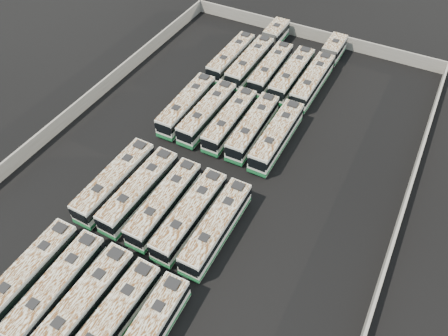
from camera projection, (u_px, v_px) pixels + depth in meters
ground at (210, 175)px, 54.34m from camera, size 140.00×140.00×0.00m
perimeter_wall at (210, 169)px, 53.54m from camera, size 45.20×73.20×2.20m
bus_front_far_left at (29, 274)px, 42.97m from camera, size 2.57×11.94×3.36m
bus_front_left at (57, 288)px, 41.89m from camera, size 2.77×12.12×3.40m
bus_front_center at (83, 305)px, 40.63m from camera, size 2.91×12.55×3.52m
bus_front_right at (112, 321)px, 39.62m from camera, size 2.86×12.23×3.43m
bus_midfront_far_left at (115, 181)px, 51.21m from camera, size 2.83×12.51×3.52m
bus_midfront_left at (140, 191)px, 50.24m from camera, size 2.92×12.38×3.47m
bus_midfront_center at (165, 203)px, 49.07m from camera, size 2.58×12.09×3.41m
bus_midfront_right at (190, 215)px, 47.86m from camera, size 2.77×12.26×3.45m
bus_midfront_far_right at (217, 227)px, 46.78m from camera, size 2.62×12.18×3.43m
bus_midback_far_left at (187, 105)px, 61.03m from camera, size 2.75×12.30×3.46m
bus_midback_left at (207, 113)px, 59.91m from camera, size 2.76×12.26×3.45m
bus_midback_center at (230, 120)px, 58.90m from camera, size 2.61×11.93×3.36m
bus_midback_right at (253, 127)px, 57.90m from camera, size 2.81×12.14×3.41m
bus_midback_far_right at (277, 136)px, 56.60m from camera, size 2.64×12.47×3.51m
bus_back_far_left at (231, 57)px, 69.44m from camera, size 2.68×11.98×3.37m
bus_back_left at (259, 53)px, 70.28m from camera, size 2.71×19.30×3.50m
bus_back_center at (271, 69)px, 67.22m from camera, size 2.72×12.11×3.40m
bus_back_right at (292, 75)px, 66.04m from camera, size 2.69×12.40×3.49m
bus_back_far_right at (320, 70)px, 66.92m from camera, size 2.74×19.14×3.47m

